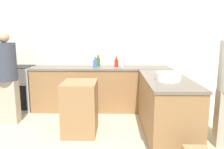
{
  "coord_description": "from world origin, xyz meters",
  "views": [
    {
      "loc": [
        0.31,
        -2.81,
        1.58
      ],
      "look_at": [
        0.25,
        0.58,
        0.98
      ],
      "focal_mm": 35.0,
      "sensor_mm": 36.0,
      "label": 1
    }
  ],
  "objects_px": {
    "island_table": "(80,107)",
    "water_bottle_blue": "(95,63)",
    "olive_oil_bottle": "(98,62)",
    "vinegar_bottle_clear": "(122,64)",
    "mixing_bowl": "(168,77)",
    "person_by_range": "(7,75)",
    "range_oven": "(19,88)",
    "hot_sauce_bottle": "(116,63)"
  },
  "relations": [
    {
      "from": "hot_sauce_bottle",
      "to": "olive_oil_bottle",
      "type": "distance_m",
      "value": 0.43
    },
    {
      "from": "olive_oil_bottle",
      "to": "person_by_range",
      "type": "relative_size",
      "value": 0.14
    },
    {
      "from": "range_oven",
      "to": "olive_oil_bottle",
      "type": "distance_m",
      "value": 1.8
    },
    {
      "from": "island_table",
      "to": "mixing_bowl",
      "type": "distance_m",
      "value": 1.49
    },
    {
      "from": "mixing_bowl",
      "to": "person_by_range",
      "type": "bearing_deg",
      "value": 166.72
    },
    {
      "from": "mixing_bowl",
      "to": "water_bottle_blue",
      "type": "xyz_separation_m",
      "value": [
        -1.19,
        1.38,
        0.02
      ]
    },
    {
      "from": "mixing_bowl",
      "to": "water_bottle_blue",
      "type": "distance_m",
      "value": 1.82
    },
    {
      "from": "range_oven",
      "to": "person_by_range",
      "type": "xyz_separation_m",
      "value": [
        0.15,
        -0.79,
        0.42
      ]
    },
    {
      "from": "range_oven",
      "to": "island_table",
      "type": "bearing_deg",
      "value": -37.46
    },
    {
      "from": "range_oven",
      "to": "vinegar_bottle_clear",
      "type": "height_order",
      "value": "vinegar_bottle_clear"
    },
    {
      "from": "water_bottle_blue",
      "to": "olive_oil_bottle",
      "type": "bearing_deg",
      "value": 80.15
    },
    {
      "from": "olive_oil_bottle",
      "to": "vinegar_bottle_clear",
      "type": "relative_size",
      "value": 1.32
    },
    {
      "from": "island_table",
      "to": "olive_oil_bottle",
      "type": "relative_size",
      "value": 3.6
    },
    {
      "from": "mixing_bowl",
      "to": "olive_oil_bottle",
      "type": "distance_m",
      "value": 1.98
    },
    {
      "from": "mixing_bowl",
      "to": "range_oven",
      "type": "bearing_deg",
      "value": 153.43
    },
    {
      "from": "range_oven",
      "to": "person_by_range",
      "type": "bearing_deg",
      "value": -79.13
    },
    {
      "from": "olive_oil_bottle",
      "to": "vinegar_bottle_clear",
      "type": "bearing_deg",
      "value": -21.68
    },
    {
      "from": "vinegar_bottle_clear",
      "to": "person_by_range",
      "type": "relative_size",
      "value": 0.11
    },
    {
      "from": "olive_oil_bottle",
      "to": "vinegar_bottle_clear",
      "type": "distance_m",
      "value": 0.56
    },
    {
      "from": "mixing_bowl",
      "to": "person_by_range",
      "type": "distance_m",
      "value": 2.78
    },
    {
      "from": "range_oven",
      "to": "person_by_range",
      "type": "distance_m",
      "value": 0.91
    },
    {
      "from": "range_oven",
      "to": "vinegar_bottle_clear",
      "type": "distance_m",
      "value": 2.29
    },
    {
      "from": "vinegar_bottle_clear",
      "to": "person_by_range",
      "type": "distance_m",
      "value": 2.21
    },
    {
      "from": "water_bottle_blue",
      "to": "person_by_range",
      "type": "bearing_deg",
      "value": -154.04
    },
    {
      "from": "range_oven",
      "to": "vinegar_bottle_clear",
      "type": "bearing_deg",
      "value": -0.73
    },
    {
      "from": "water_bottle_blue",
      "to": "person_by_range",
      "type": "xyz_separation_m",
      "value": [
        -1.51,
        -0.74,
        -0.12
      ]
    },
    {
      "from": "range_oven",
      "to": "water_bottle_blue",
      "type": "distance_m",
      "value": 1.75
    },
    {
      "from": "range_oven",
      "to": "vinegar_bottle_clear",
      "type": "xyz_separation_m",
      "value": [
        2.23,
        -0.03,
        0.53
      ]
    },
    {
      "from": "island_table",
      "to": "vinegar_bottle_clear",
      "type": "bearing_deg",
      "value": 57.72
    },
    {
      "from": "hot_sauce_bottle",
      "to": "vinegar_bottle_clear",
      "type": "xyz_separation_m",
      "value": [
        0.12,
        -0.05,
        -0.01
      ]
    },
    {
      "from": "hot_sauce_bottle",
      "to": "mixing_bowl",
      "type": "bearing_deg",
      "value": -62.58
    },
    {
      "from": "range_oven",
      "to": "mixing_bowl",
      "type": "xyz_separation_m",
      "value": [
        2.86,
        -1.43,
        0.53
      ]
    },
    {
      "from": "island_table",
      "to": "water_bottle_blue",
      "type": "bearing_deg",
      "value": 82.12
    },
    {
      "from": "hot_sauce_bottle",
      "to": "olive_oil_bottle",
      "type": "bearing_deg",
      "value": 159.06
    },
    {
      "from": "hot_sauce_bottle",
      "to": "person_by_range",
      "type": "distance_m",
      "value": 2.12
    },
    {
      "from": "range_oven",
      "to": "mixing_bowl",
      "type": "relative_size",
      "value": 2.55
    },
    {
      "from": "range_oven",
      "to": "water_bottle_blue",
      "type": "relative_size",
      "value": 4.41
    },
    {
      "from": "vinegar_bottle_clear",
      "to": "olive_oil_bottle",
      "type": "bearing_deg",
      "value": 158.32
    },
    {
      "from": "island_table",
      "to": "vinegar_bottle_clear",
      "type": "relative_size",
      "value": 4.73
    },
    {
      "from": "olive_oil_bottle",
      "to": "island_table",
      "type": "bearing_deg",
      "value": -98.22
    },
    {
      "from": "island_table",
      "to": "olive_oil_bottle",
      "type": "height_order",
      "value": "olive_oil_bottle"
    },
    {
      "from": "hot_sauce_bottle",
      "to": "olive_oil_bottle",
      "type": "height_order",
      "value": "olive_oil_bottle"
    }
  ]
}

